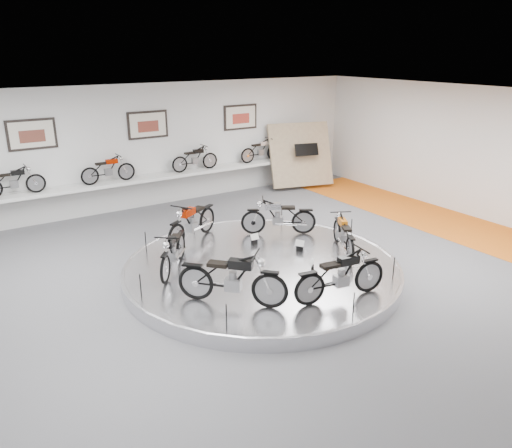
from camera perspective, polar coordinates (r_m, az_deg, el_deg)
floor at (r=11.53m, az=1.50°, el=-6.42°), size 16.00×16.00×0.00m
ceiling at (r=10.43m, az=1.69°, el=13.77°), size 16.00×16.00×0.00m
wall_back at (r=16.90m, az=-12.13°, el=8.69°), size 16.00×0.00×16.00m
wall_right at (r=16.59m, az=25.20°, el=7.09°), size 0.00×14.00×14.00m
orange_carpet_strip at (r=16.11m, az=21.89°, el=-0.18°), size 2.40×12.60×0.01m
dado_band at (r=17.20m, az=-11.77°, el=3.93°), size 15.68×0.04×1.10m
display_platform at (r=11.69m, az=0.67°, el=-5.22°), size 6.40×6.40×0.30m
platform_rim at (r=11.64m, az=0.67°, el=-4.68°), size 6.40×6.40×0.10m
shelf at (r=16.83m, az=-11.52°, el=5.20°), size 11.00×0.55×0.10m
poster_left at (r=15.86m, az=-24.24°, el=9.32°), size 1.35×0.06×0.88m
poster_center at (r=16.75m, az=-12.25°, el=11.02°), size 1.35×0.06×0.88m
poster_right at (r=18.28m, az=-1.77°, el=12.12°), size 1.35×0.06×0.88m
display_panel at (r=19.00m, az=5.11°, el=7.89°), size 2.56×1.52×2.30m
shelf_bike_a at (r=15.75m, az=-25.93°, el=4.21°), size 1.22×0.43×0.73m
shelf_bike_b at (r=16.27m, az=-16.53°, el=5.81°), size 1.22×0.43×0.73m
shelf_bike_c at (r=17.32m, az=-6.98°, el=7.26°), size 1.22×0.43×0.73m
shelf_bike_d at (r=18.64m, az=0.55°, el=8.26°), size 1.22×0.43×0.73m
bike_a at (r=13.30m, az=2.59°, el=0.89°), size 1.76×1.41×1.00m
bike_b at (r=12.86m, az=-7.32°, el=0.27°), size 1.90×1.51×1.08m
bike_c at (r=11.26m, az=-9.47°, el=-3.02°), size 1.47×1.62×0.95m
bike_d at (r=9.67m, az=-2.76°, el=-6.19°), size 1.77×1.81×1.10m
bike_e at (r=10.01m, az=9.64°, el=-5.75°), size 1.82×0.88×1.03m
bike_f at (r=12.34m, az=9.98°, el=-1.12°), size 1.20×1.63×0.91m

